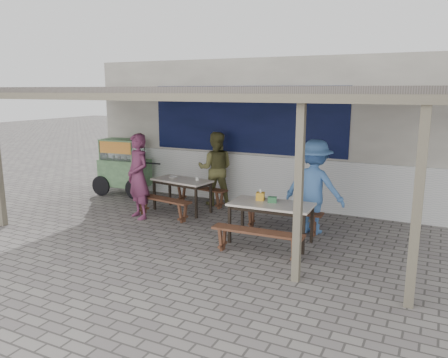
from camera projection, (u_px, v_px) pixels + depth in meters
ground at (190, 239)px, 8.25m from camera, size 60.00×60.00×0.00m
back_wall at (261, 132)px, 11.05m from camera, size 9.00×1.28×3.50m
warung_roof at (212, 92)px, 8.49m from camera, size 9.00×4.21×2.81m
table_left at (182, 183)px, 9.98m from camera, size 1.44×0.85×0.75m
bench_left_street at (162, 203)px, 9.51m from camera, size 1.49×0.49×0.45m
bench_left_wall at (200, 192)px, 10.58m from camera, size 1.49×0.49×0.45m
table_right at (271, 207)px, 7.89m from camera, size 1.51×0.81×0.75m
bench_right_street at (257, 237)px, 7.32m from camera, size 1.60×0.34×0.45m
bench_right_wall at (282, 215)px, 8.60m from camera, size 1.60×0.34×0.45m
vendor_cart at (124, 165)px, 11.55m from camera, size 1.85×0.82×1.49m
patron_street_side at (138, 176)px, 9.42m from camera, size 0.80×0.69×1.85m
patron_wall_side at (216, 169)px, 10.54m from camera, size 1.06×0.95×1.78m
patron_right_table at (314, 187)px, 8.44m from camera, size 1.25×0.79×1.83m
tissue_box at (260, 196)px, 8.09m from camera, size 0.17×0.17×0.15m
donation_box at (272, 200)px, 7.93m from camera, size 0.18×0.14×0.11m
condiment_jar at (197, 179)px, 9.85m from camera, size 0.07×0.07×0.08m
condiment_bowl at (173, 177)px, 10.11m from camera, size 0.22×0.22×0.04m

